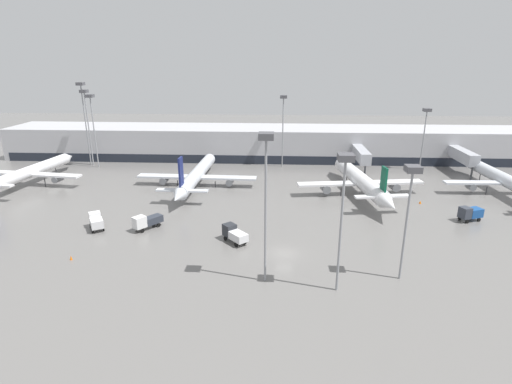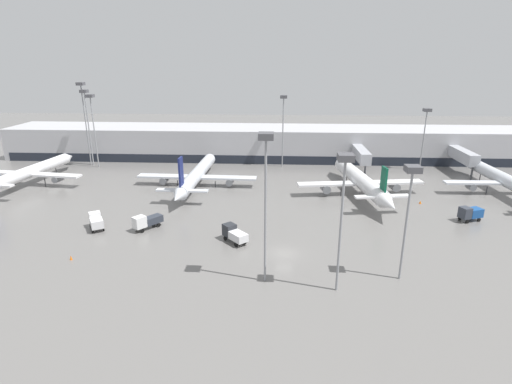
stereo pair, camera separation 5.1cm
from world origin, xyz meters
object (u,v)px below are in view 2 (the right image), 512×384
Objects in this scene: service_truck_1 at (470,213)px; traffic_cone_0 at (71,258)px; parked_jet_1 at (30,172)px; service_truck_0 at (96,221)px; traffic_cone_3 at (420,202)px; parked_jet_3 at (197,175)px; apron_light_mast_1 at (410,189)px; parked_jet_0 at (361,181)px; traffic_cone_1 at (225,229)px; apron_light_mast_5 at (283,111)px; apron_light_mast_2 at (266,168)px; apron_light_mast_4 at (83,102)px; service_truck_3 at (234,233)px; apron_light_mast_3 at (426,121)px; service_truck_2 at (147,221)px; apron_light_mast_6 at (92,111)px; apron_light_mast_0 at (86,107)px; parked_jet_2 at (506,181)px; traffic_cone_2 at (375,181)px; apron_light_mast_7 at (344,185)px.

service_truck_1 reaches higher than traffic_cone_0.
service_truck_0 is (26.13, -23.93, -1.66)m from parked_jet_1.
traffic_cone_3 is (86.01, -7.82, -2.85)m from parked_jet_1.
apron_light_mast_1 reaches higher than parked_jet_3.
parked_jet_0 is 50.64× the size of traffic_cone_1.
apron_light_mast_2 is at bearing -92.59° from apron_light_mast_5.
traffic_cone_0 is at bearing -68.05° from apron_light_mast_4.
service_truck_0 reaches higher than service_truck_3.
apron_light_mast_3 reaches higher than service_truck_1.
apron_light_mast_6 reaches higher than service_truck_2.
service_truck_0 is 0.23× the size of apron_light_mast_6.
apron_light_mast_6 reaches higher than apron_light_mast_1.
apron_light_mast_0 is at bearing 1.28° from service_truck_3.
parked_jet_2 is at bearing -153.47° from service_truck_1.
apron_light_mast_6 reaches higher than traffic_cone_2.
parked_jet_0 is 31.35m from parked_jet_2.
service_truck_3 is 6.79× the size of traffic_cone_2.
apron_light_mast_7 is (29.92, -17.59, 12.49)m from service_truck_2.
traffic_cone_0 is (-7.55, -11.62, -1.11)m from service_truck_2.
traffic_cone_0 is (-23.08, -7.34, -1.10)m from service_truck_3.
parked_jet_0 reaches higher than traffic_cone_0.
service_truck_0 is at bearing -64.30° from apron_light_mast_4.
apron_light_mast_1 reaches higher than service_truck_0.
apron_light_mast_2 reaches higher than parked_jet_0.
parked_jet_2 is 2.37× the size of apron_light_mast_1.
service_truck_1 is (16.88, -14.10, -1.56)m from parked_jet_0.
apron_light_mast_4 is at bearing -7.88° from parked_jet_1.
traffic_cone_1 is (-43.43, -6.88, -1.19)m from service_truck_1.
traffic_cone_1 is at bearing -45.52° from apron_light_mast_6.
service_truck_0 reaches higher than traffic_cone_2.
apron_light_mast_0 is (-42.26, 42.72, 15.44)m from traffic_cone_1.
apron_light_mast_1 is at bearing 107.89° from service_truck_2.
traffic_cone_3 is (51.25, 15.61, -1.15)m from service_truck_2.
traffic_cone_0 is 87.37m from apron_light_mast_3.
apron_light_mast_4 reaches higher than traffic_cone_1.
parked_jet_2 is at bearing 48.61° from apron_light_mast_1.
apron_light_mast_6 reaches higher than apron_light_mast_5.
apron_light_mast_4 is (-89.54, 0.67, 4.16)m from apron_light_mast_3.
traffic_cone_3 is 0.03× the size of apron_light_mast_5.
parked_jet_3 reaches higher than service_truck_0.
service_truck_1 is at bearing -117.12° from service_truck_3.
service_truck_0 is at bearing -150.30° from traffic_cone_2.
service_truck_3 is 24.24m from traffic_cone_0.
service_truck_1 is 0.23× the size of apron_light_mast_0.
apron_light_mast_6 is (-71.69, 10.14, 14.76)m from traffic_cone_2.
parked_jet_1 is at bearing 152.79° from apron_light_mast_1.
apron_light_mast_1 is at bearing -29.51° from traffic_cone_1.
apron_light_mast_0 is (-44.21, 46.89, 14.36)m from service_truck_3.
traffic_cone_3 is at bearing 145.14° from service_truck_2.
service_truck_2 is 74.32m from apron_light_mast_3.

